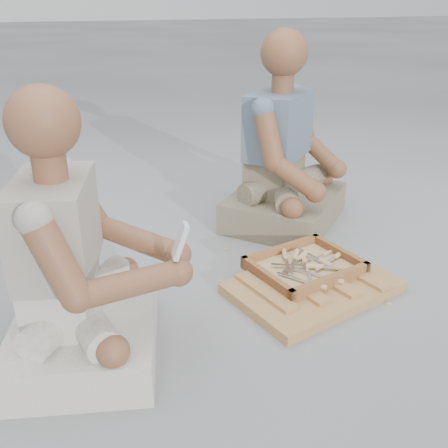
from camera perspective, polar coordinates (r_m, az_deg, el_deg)
name	(u,v)px	position (r m, az deg, el deg)	size (l,w,h in m)	color
ground	(255,308)	(2.02, 3.52, -9.53)	(60.00, 60.00, 0.00)	#9A9BA0
carved_panel	(313,287)	(2.14, 10.11, -7.15)	(0.66, 0.44, 0.04)	brown
tool_tray	(305,267)	(2.20, 9.19, -4.90)	(0.50, 0.43, 0.06)	brown
chisel_0	(305,261)	(2.23, 9.20, -4.25)	(0.09, 0.21, 0.02)	white
chisel_1	(322,261)	(2.23, 11.16, -4.19)	(0.07, 0.22, 0.02)	white
chisel_2	(330,265)	(2.22, 12.03, -4.66)	(0.10, 0.21, 0.02)	white
chisel_3	(309,266)	(2.18, 9.72, -4.75)	(0.21, 0.11, 0.02)	white
chisel_4	(325,255)	(2.31, 11.47, -3.45)	(0.22, 0.08, 0.02)	white
chisel_5	(336,257)	(2.28, 12.66, -3.65)	(0.20, 0.12, 0.02)	white
chisel_6	(342,269)	(2.18, 13.35, -5.01)	(0.19, 0.14, 0.02)	white
chisel_7	(300,258)	(2.25, 8.67, -3.82)	(0.19, 0.14, 0.02)	white
chisel_8	(295,256)	(2.25, 8.15, -3.68)	(0.14, 0.19, 0.02)	white
chisel_9	(285,256)	(2.24, 7.00, -3.68)	(0.09, 0.21, 0.02)	white
chisel_10	(330,279)	(2.12, 12.03, -6.13)	(0.16, 0.18, 0.02)	white
chisel_11	(313,284)	(2.07, 10.13, -6.74)	(0.14, 0.19, 0.02)	white
wood_chip_0	(338,255)	(2.47, 12.90, -3.44)	(0.02, 0.01, 0.00)	#D9C480
wood_chip_1	(285,239)	(2.58, 6.95, -1.71)	(0.02, 0.01, 0.00)	#D9C480
wood_chip_2	(259,276)	(2.23, 4.03, -6.00)	(0.02, 0.01, 0.00)	#D9C480
wood_chip_3	(248,286)	(2.16, 2.71, -7.08)	(0.02, 0.01, 0.00)	#D9C480
wood_chip_4	(352,265)	(2.40, 14.47, -4.51)	(0.02, 0.01, 0.00)	#D9C480
wood_chip_5	(389,304)	(2.15, 18.32, -8.66)	(0.02, 0.01, 0.00)	#D9C480
wood_chip_6	(220,281)	(2.19, -0.41, -6.55)	(0.02, 0.01, 0.00)	#D9C480
wood_chip_7	(271,260)	(2.37, 5.39, -4.11)	(0.02, 0.01, 0.00)	#D9C480
wood_chip_8	(226,250)	(2.45, 0.22, -2.96)	(0.02, 0.01, 0.00)	#D9C480
wood_chip_9	(308,276)	(2.26, 9.59, -5.88)	(0.02, 0.01, 0.00)	#D9C480
wood_chip_10	(336,302)	(2.10, 12.64, -8.65)	(0.02, 0.01, 0.00)	#D9C480
wood_chip_11	(232,283)	(2.18, 0.94, -6.81)	(0.02, 0.01, 0.00)	#D9C480
wood_chip_12	(328,242)	(2.58, 11.80, -2.03)	(0.02, 0.01, 0.00)	#D9C480
craftsman	(77,274)	(1.70, -16.43, -5.49)	(0.67, 0.69, 0.91)	silver
companion	(284,163)	(2.68, 6.89, 6.95)	(0.82, 0.81, 1.01)	gray
mobile_phone	(180,241)	(1.55, -5.01, -1.95)	(0.06, 0.06, 0.12)	silver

